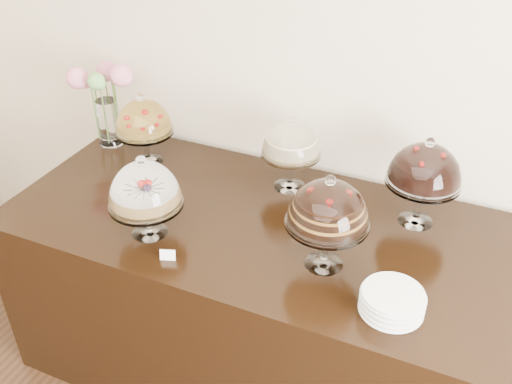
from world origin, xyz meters
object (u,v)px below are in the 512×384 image
at_px(cake_stand_choco_layer, 328,208).
at_px(plate_stack, 392,302).
at_px(cake_stand_fruit_tart, 143,120).
at_px(display_counter, 260,299).
at_px(cake_stand_dark_choco, 425,168).
at_px(flower_vase, 105,92).
at_px(cake_stand_cheesecake, 291,143).
at_px(cake_stand_sugar_sponge, 144,188).

relative_size(cake_stand_choco_layer, plate_stack, 1.82).
bearing_deg(cake_stand_fruit_tart, cake_stand_choco_layer, -20.55).
bearing_deg(display_counter, plate_stack, -25.52).
bearing_deg(cake_stand_dark_choco, flower_vase, 178.06).
height_order(display_counter, cake_stand_cheesecake, cake_stand_cheesecake).
xyz_separation_m(cake_stand_cheesecake, flower_vase, (-1.01, 0.01, 0.06)).
xyz_separation_m(cake_stand_sugar_sponge, cake_stand_fruit_tart, (-0.33, 0.50, 0.01)).
height_order(cake_stand_cheesecake, plate_stack, cake_stand_cheesecake).
height_order(display_counter, flower_vase, flower_vase).
bearing_deg(cake_stand_fruit_tart, flower_vase, 163.16).
bearing_deg(cake_stand_fruit_tart, cake_stand_cheesecake, 5.38).
xyz_separation_m(cake_stand_choco_layer, cake_stand_fruit_tart, (-1.05, 0.39, -0.04)).
relative_size(cake_stand_choco_layer, cake_stand_dark_choco, 1.00).
distance_m(cake_stand_fruit_tart, flower_vase, 0.29).
height_order(cake_stand_fruit_tart, flower_vase, flower_vase).
height_order(cake_stand_sugar_sponge, cake_stand_dark_choco, cake_stand_dark_choco).
xyz_separation_m(cake_stand_fruit_tart, plate_stack, (1.34, -0.54, -0.18)).
bearing_deg(cake_stand_choco_layer, cake_stand_sugar_sponge, -171.97).
bearing_deg(cake_stand_dark_choco, cake_stand_choco_layer, -122.60).
relative_size(cake_stand_cheesecake, plate_stack, 1.64).
relative_size(cake_stand_sugar_sponge, cake_stand_choco_layer, 0.91).
bearing_deg(cake_stand_choco_layer, display_counter, 155.25).
distance_m(display_counter, cake_stand_choco_layer, 0.80).
bearing_deg(cake_stand_choco_layer, cake_stand_cheesecake, 124.60).
height_order(cake_stand_sugar_sponge, flower_vase, flower_vase).
distance_m(cake_stand_dark_choco, flower_vase, 1.60).
distance_m(cake_stand_choco_layer, cake_stand_cheesecake, 0.56).
distance_m(display_counter, cake_stand_fruit_tart, 1.02).
distance_m(display_counter, cake_stand_sugar_sponge, 0.81).
xyz_separation_m(display_counter, cake_stand_choco_layer, (0.33, -0.15, 0.71)).
relative_size(cake_stand_sugar_sponge, cake_stand_cheesecake, 1.01).
xyz_separation_m(cake_stand_fruit_tart, flower_vase, (-0.28, 0.08, 0.06)).
height_order(cake_stand_choco_layer, flower_vase, flower_vase).
bearing_deg(display_counter, cake_stand_fruit_tart, 161.46).
relative_size(cake_stand_cheesecake, cake_stand_fruit_tart, 0.99).
xyz_separation_m(cake_stand_cheesecake, cake_stand_dark_choco, (0.59, -0.04, 0.03)).
bearing_deg(cake_stand_cheesecake, cake_stand_choco_layer, -55.40).
bearing_deg(display_counter, cake_stand_cheesecake, 87.95).
xyz_separation_m(display_counter, plate_stack, (0.62, -0.30, 0.49)).
bearing_deg(flower_vase, cake_stand_dark_choco, -1.94).
distance_m(cake_stand_choco_layer, flower_vase, 1.41).
xyz_separation_m(cake_stand_dark_choco, flower_vase, (-1.60, 0.05, 0.02)).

